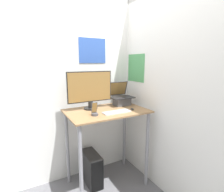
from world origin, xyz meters
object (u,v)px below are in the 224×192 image
object	(u,v)px
monitor	(90,90)
keyboard	(117,112)
mouse	(132,109)
cell_phone	(95,112)
laptop	(121,99)
computer_tower	(92,168)

from	to	relation	value
monitor	keyboard	distance (m)	0.45
keyboard	mouse	distance (m)	0.23
monitor	cell_phone	world-z (taller)	monitor
keyboard	mouse	bearing A→B (deg)	-0.69
mouse	monitor	bearing A→B (deg)	144.96
laptop	computer_tower	size ratio (longest dim) A/B	0.75
mouse	laptop	bearing A→B (deg)	85.22
laptop	computer_tower	xyz separation A→B (m)	(-0.50, -0.05, -0.92)
keyboard	laptop	bearing A→B (deg)	50.64
monitor	cell_phone	distance (m)	0.37
keyboard	computer_tower	bearing A→B (deg)	133.77
keyboard	mouse	size ratio (longest dim) A/B	5.82
keyboard	computer_tower	xyz separation A→B (m)	(-0.25, 0.26, -0.84)
computer_tower	monitor	bearing A→B (deg)	63.92
monitor	cell_phone	size ratio (longest dim) A/B	3.84
mouse	cell_phone	xyz separation A→B (m)	(-0.51, 0.02, 0.03)
mouse	cell_phone	size ratio (longest dim) A/B	0.38
monitor	mouse	size ratio (longest dim) A/B	10.02
monitor	computer_tower	size ratio (longest dim) A/B	1.38
monitor	keyboard	size ratio (longest dim) A/B	1.72
laptop	keyboard	world-z (taller)	laptop
laptop	cell_phone	size ratio (longest dim) A/B	2.08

